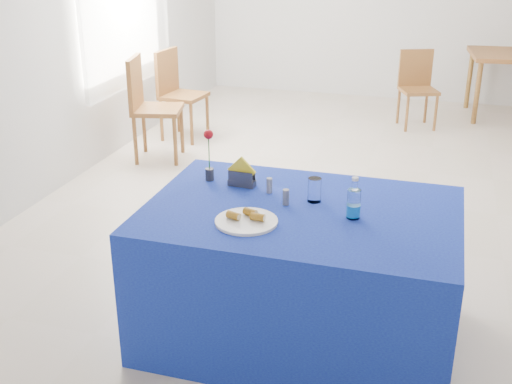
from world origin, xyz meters
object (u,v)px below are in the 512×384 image
water_bottle (354,205)px  chair_win_b (176,88)px  plate (246,221)px  chair_win_a (148,101)px  chair_bg_left (417,83)px  blue_table (300,274)px

water_bottle → chair_win_b: size_ratio=0.23×
plate → chair_win_a: chair_win_a is taller
plate → chair_bg_left: size_ratio=0.37×
blue_table → chair_win_b: size_ratio=1.73×
plate → blue_table: 0.51m
water_bottle → chair_bg_left: size_ratio=0.26×
water_bottle → chair_bg_left: (0.07, 4.34, -0.35)m
plate → blue_table: plate is taller
water_bottle → chair_win_b: 3.92m
chair_bg_left → chair_win_a: bearing=-163.2°
chair_win_b → chair_bg_left: bearing=-57.0°
blue_table → plate: bearing=-133.0°
plate → chair_win_a: 3.23m
water_bottle → chair_win_a: size_ratio=0.22×
water_bottle → chair_win_b: water_bottle is taller
blue_table → chair_win_b: bearing=123.2°
plate → water_bottle: water_bottle is taller
plate → chair_bg_left: (0.56, 4.54, -0.28)m
water_bottle → chair_win_b: (-2.31, 3.16, -0.30)m
chair_win_a → chair_win_b: bearing=-12.5°
water_bottle → chair_bg_left: water_bottle is taller
blue_table → chair_win_a: size_ratio=1.63×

